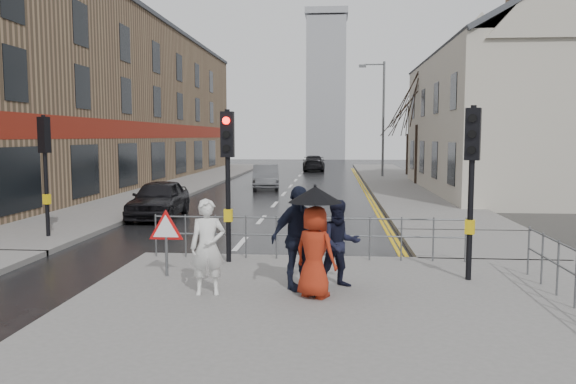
% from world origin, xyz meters
% --- Properties ---
extents(ground, '(120.00, 120.00, 0.00)m').
position_xyz_m(ground, '(0.00, 0.00, 0.00)').
color(ground, black).
rests_on(ground, ground).
extents(near_pavement, '(10.00, 9.00, 0.14)m').
position_xyz_m(near_pavement, '(3.00, -3.50, 0.07)').
color(near_pavement, '#605E5B').
rests_on(near_pavement, ground).
extents(left_pavement, '(4.00, 44.00, 0.14)m').
position_xyz_m(left_pavement, '(-6.50, 23.00, 0.07)').
color(left_pavement, '#605E5B').
rests_on(left_pavement, ground).
extents(right_pavement, '(4.00, 40.00, 0.14)m').
position_xyz_m(right_pavement, '(6.50, 25.00, 0.07)').
color(right_pavement, '#605E5B').
rests_on(right_pavement, ground).
extents(pavement_bridge_right, '(4.00, 4.20, 0.14)m').
position_xyz_m(pavement_bridge_right, '(6.50, 3.00, 0.07)').
color(pavement_bridge_right, '#605E5B').
rests_on(pavement_bridge_right, ground).
extents(building_left_terrace, '(8.00, 42.00, 10.00)m').
position_xyz_m(building_left_terrace, '(-12.00, 22.00, 5.00)').
color(building_left_terrace, '#896D4F').
rests_on(building_left_terrace, ground).
extents(building_right_cream, '(9.00, 16.40, 10.10)m').
position_xyz_m(building_right_cream, '(12.00, 18.00, 4.78)').
color(building_right_cream, '#B6AF9E').
rests_on(building_right_cream, ground).
extents(church_tower, '(5.00, 5.00, 18.00)m').
position_xyz_m(church_tower, '(1.50, 62.00, 9.00)').
color(church_tower, '#919499').
rests_on(church_tower, ground).
extents(traffic_signal_near_left, '(0.28, 0.27, 3.40)m').
position_xyz_m(traffic_signal_near_left, '(0.20, 0.20, 2.46)').
color(traffic_signal_near_left, black).
rests_on(traffic_signal_near_left, near_pavement).
extents(traffic_signal_near_right, '(0.34, 0.33, 3.40)m').
position_xyz_m(traffic_signal_near_right, '(5.20, -1.00, 2.46)').
color(traffic_signal_near_right, black).
rests_on(traffic_signal_near_right, near_pavement).
extents(traffic_signal_far_left, '(0.34, 0.33, 3.40)m').
position_xyz_m(traffic_signal_far_left, '(-5.50, 3.00, 2.46)').
color(traffic_signal_far_left, black).
rests_on(traffic_signal_far_left, left_pavement).
extents(guard_railing_front, '(7.14, 0.04, 1.00)m').
position_xyz_m(guard_railing_front, '(1.95, 0.60, 0.86)').
color(guard_railing_front, '#595B5E').
rests_on(guard_railing_front, near_pavement).
extents(warning_sign, '(0.80, 0.07, 1.35)m').
position_xyz_m(warning_sign, '(-0.80, -1.21, 1.04)').
color(warning_sign, '#595B5E').
rests_on(warning_sign, near_pavement).
extents(street_lamp, '(1.83, 0.25, 8.00)m').
position_xyz_m(street_lamp, '(5.82, 28.00, 4.71)').
color(street_lamp, '#595B5E').
rests_on(street_lamp, right_pavement).
extents(tree_near, '(2.40, 2.40, 6.58)m').
position_xyz_m(tree_near, '(7.50, 22.00, 5.14)').
color(tree_near, black).
rests_on(tree_near, right_pavement).
extents(tree_far, '(2.40, 2.40, 5.64)m').
position_xyz_m(tree_far, '(8.00, 30.00, 4.42)').
color(tree_far, black).
rests_on(tree_far, right_pavement).
extents(pedestrian_a, '(0.69, 0.52, 1.71)m').
position_xyz_m(pedestrian_a, '(0.32, -2.42, 0.99)').
color(pedestrian_a, silver).
rests_on(pedestrian_a, near_pavement).
extents(pedestrian_b, '(0.95, 0.84, 1.64)m').
position_xyz_m(pedestrian_b, '(2.66, -1.75, 0.96)').
color(pedestrian_b, black).
rests_on(pedestrian_b, near_pavement).
extents(pedestrian_with_umbrella, '(0.96, 0.96, 1.95)m').
position_xyz_m(pedestrian_with_umbrella, '(2.22, -2.45, 1.23)').
color(pedestrian_with_umbrella, maroon).
rests_on(pedestrian_with_umbrella, near_pavement).
extents(pedestrian_d, '(1.16, 1.08, 1.91)m').
position_xyz_m(pedestrian_d, '(1.89, -1.94, 1.10)').
color(pedestrian_d, black).
rests_on(pedestrian_d, near_pavement).
extents(car_parked, '(1.79, 4.12, 1.38)m').
position_xyz_m(car_parked, '(-3.77, 7.69, 0.69)').
color(car_parked, black).
rests_on(car_parked, ground).
extents(car_mid, '(1.91, 4.23, 1.35)m').
position_xyz_m(car_mid, '(-1.29, 19.42, 0.67)').
color(car_mid, '#4A4C50').
rests_on(car_mid, ground).
extents(car_far, '(2.07, 4.66, 1.33)m').
position_xyz_m(car_far, '(0.83, 35.95, 0.66)').
color(car_far, black).
rests_on(car_far, ground).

